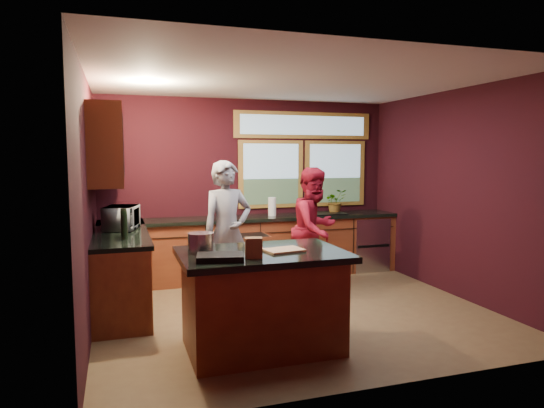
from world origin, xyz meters
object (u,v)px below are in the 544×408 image
cutting_board (284,250)px  stock_pot (201,242)px  person_red (315,229)px  island (262,300)px  person_grey (227,233)px

cutting_board → stock_pot: 0.78m
person_red → stock_pot: size_ratio=7.01×
island → stock_pot: size_ratio=6.46×
person_red → stock_pot: (-1.84, -1.63, 0.19)m
person_grey → person_red: (1.28, 0.26, -0.05)m
island → person_grey: (0.01, 1.52, 0.41)m
island → cutting_board: size_ratio=4.43×
cutting_board → person_grey: bearing=97.1°
person_red → stock_pot: 2.46m
island → person_red: bearing=54.1°
island → cutting_board: cutting_board is taller
person_grey → stock_pot: size_ratio=7.43×
stock_pot → island: bearing=-15.3°
person_grey → person_red: 1.31m
person_grey → stock_pot: 1.49m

